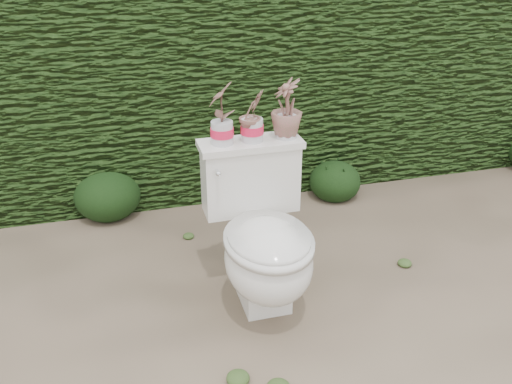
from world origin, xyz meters
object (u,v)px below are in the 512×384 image
object	(u,v)px
potted_plant_right	(287,110)
potted_plant_left	(222,114)
toilet	(264,241)
potted_plant_center	(252,117)

from	to	relation	value
potted_plant_right	potted_plant_left	bearing A→B (deg)	-88.62
toilet	potted_plant_right	bearing A→B (deg)	53.10
potted_plant_center	toilet	bearing A→B (deg)	-117.62
potted_plant_left	potted_plant_center	size ratio (longest dim) A/B	1.23
potted_plant_left	toilet	bearing A→B (deg)	53.80
potted_plant_center	potted_plant_right	world-z (taller)	potted_plant_right
toilet	potted_plant_right	size ratio (longest dim) A/B	2.82
potted_plant_right	potted_plant_center	bearing A→B (deg)	-88.62
toilet	potted_plant_center	bearing A→B (deg)	87.78
potted_plant_left	potted_plant_right	size ratio (longest dim) A/B	1.05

